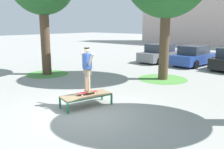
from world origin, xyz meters
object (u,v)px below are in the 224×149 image
Objects in this scene: skater at (87,67)px; skate_box at (86,96)px; skateboard at (88,92)px; car_blue at (194,56)px; car_grey at (160,54)px.

skate_box is at bearing -105.24° from skater.
skater is at bearing 73.55° from skateboard.
car_blue is (-0.65, 11.83, 0.28)m from skate_box.
car_grey is (-3.41, 11.61, 0.28)m from skate_box.
skateboard is at bearing -86.76° from car_blue.
car_blue reaches higher than skateboard.
skater reaches higher than car_grey.
skateboard reaches higher than skate_box.
car_grey and car_blue have the same top height.
skateboard is 11.78m from car_blue.
car_grey is (-3.43, 11.55, 0.15)m from skateboard.
skater reaches higher than skate_box.
skater is (0.00, 0.00, 0.99)m from skateboard.
car_grey is 1.00× the size of car_blue.
skater reaches higher than car_blue.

